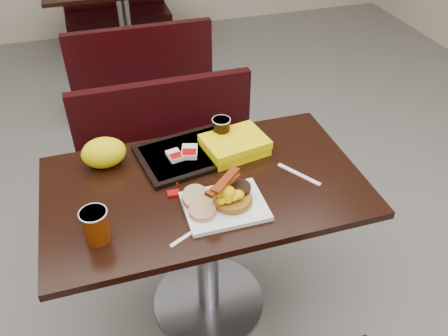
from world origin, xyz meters
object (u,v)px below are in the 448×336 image
object	(u,v)px
coffee_cup_far	(221,130)
paper_bag	(104,153)
table_near	(207,250)
platter	(225,206)
bench_far_n	(116,3)
hashbrown_sleeve_left	(175,156)
hashbrown_sleeve_right	(190,152)
clamshell	(235,145)
bench_near_n	(173,159)
bench_far_s	(139,65)
table_far	(126,28)
coffee_cup_near	(96,226)
pancake_stack	(233,199)
fork	(182,239)
tray	(191,153)
knife	(299,174)

from	to	relation	value
coffee_cup_far	paper_bag	world-z (taller)	paper_bag
paper_bag	table_near	bearing A→B (deg)	-33.20
table_near	paper_bag	bearing A→B (deg)	146.80
platter	bench_far_n	bearing A→B (deg)	90.78
hashbrown_sleeve_left	hashbrown_sleeve_right	distance (m)	0.06
clamshell	bench_near_n	bearing A→B (deg)	97.43
coffee_cup_far	clamshell	distance (m)	0.09
bench_far_s	hashbrown_sleeve_right	size ratio (longest dim) A/B	11.97
table_far	coffee_cup_near	bearing A→B (deg)	-98.38
bench_near_n	bench_far_n	size ratio (longest dim) A/B	1.00
bench_far_n	paper_bag	distance (m)	3.13
hashbrown_sleeve_right	clamshell	world-z (taller)	clamshell
bench_far_n	pancake_stack	bearing A→B (deg)	-88.93
pancake_stack	hashbrown_sleeve_right	distance (m)	0.33
platter	fork	distance (m)	0.21
bench_near_n	platter	world-z (taller)	platter
table_far	tray	world-z (taller)	tray
table_far	coffee_cup_near	xyz separation A→B (m)	(-0.41, -2.77, 0.43)
pancake_stack	hashbrown_sleeve_left	distance (m)	0.34
fork	hashbrown_sleeve_right	world-z (taller)	hashbrown_sleeve_right
table_near	bench_far_s	bearing A→B (deg)	90.00
bench_far_s	tray	bearing A→B (deg)	-90.24
coffee_cup_near	hashbrown_sleeve_left	xyz separation A→B (m)	(0.33, 0.34, -0.03)
platter	knife	size ratio (longest dim) A/B	1.49
coffee_cup_far	fork	bearing A→B (deg)	-120.08
table_far	coffee_cup_near	distance (m)	2.83
bench_near_n	table_far	bearing A→B (deg)	90.00
table_far	bench_near_n	bearing A→B (deg)	-90.00
tray	hashbrown_sleeve_left	distance (m)	0.08
coffee_cup_near	coffee_cup_far	bearing A→B (deg)	36.47
bench_near_n	paper_bag	bearing A→B (deg)	-126.02
tray	paper_bag	bearing A→B (deg)	164.26
bench_far_n	fork	size ratio (longest dim) A/B	7.42
fork	tray	world-z (taller)	tray
tray	clamshell	bearing A→B (deg)	-18.93
tray	paper_bag	distance (m)	0.34
hashbrown_sleeve_right	pancake_stack	bearing A→B (deg)	-59.32
paper_bag	table_far	bearing A→B (deg)	81.74
bench_far_s	hashbrown_sleeve_left	bearing A→B (deg)	-92.56
pancake_stack	clamshell	world-z (taller)	clamshell
bench_far_s	fork	bearing A→B (deg)	-93.86
knife	coffee_cup_near	bearing A→B (deg)	-113.76
fork	knife	distance (m)	0.54
platter	hashbrown_sleeve_left	bearing A→B (deg)	109.37
hashbrown_sleeve_right	coffee_cup_far	xyz separation A→B (m)	(0.15, 0.06, 0.04)
coffee_cup_near	paper_bag	size ratio (longest dim) A/B	0.69
pancake_stack	tray	size ratio (longest dim) A/B	0.34
platter	pancake_stack	world-z (taller)	pancake_stack
bench_far_s	hashbrown_sleeve_right	bearing A→B (deg)	-90.50
platter	tray	bearing A→B (deg)	96.96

